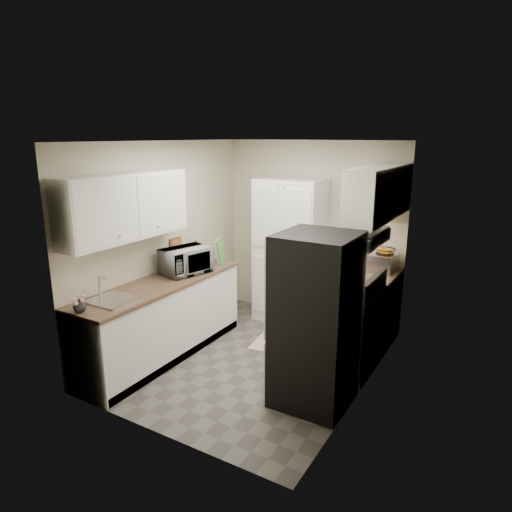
{
  "coord_description": "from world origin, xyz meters",
  "views": [
    {
      "loc": [
        2.5,
        -4.18,
        2.56
      ],
      "look_at": [
        -0.05,
        0.15,
        1.23
      ],
      "focal_mm": 32.0,
      "sensor_mm": 36.0,
      "label": 1
    }
  ],
  "objects": [
    {
      "name": "refrigerator",
      "position": [
        0.94,
        -0.41,
        0.85
      ],
      "size": [
        0.7,
        0.72,
        1.7
      ],
      "primitive_type": "cube",
      "color": "#B7B7BC",
      "rests_on": "ground"
    },
    {
      "name": "flower_vase",
      "position": [
        -1.03,
        -1.52,
        0.99
      ],
      "size": [
        0.17,
        0.17,
        0.13
      ],
      "primitive_type": "imported",
      "rotation": [
        0.0,
        0.0,
        -0.42
      ],
      "color": "white",
      "rests_on": "countertop_left"
    },
    {
      "name": "microwave",
      "position": [
        -0.96,
        -0.0,
        1.08
      ],
      "size": [
        0.52,
        0.65,
        0.32
      ],
      "primitive_type": "imported",
      "rotation": [
        0.0,
        0.0,
        1.32
      ],
      "color": "silver",
      "rests_on": "countertop_left"
    },
    {
      "name": "countertop_left",
      "position": [
        -0.99,
        -0.43,
        0.9
      ],
      "size": [
        0.63,
        2.33,
        0.04
      ],
      "primitive_type": "cube",
      "color": "brown",
      "rests_on": "base_cabinet_left"
    },
    {
      "name": "countertop_right",
      "position": [
        0.99,
        1.19,
        0.9
      ],
      "size": [
        0.63,
        0.83,
        0.04
      ],
      "primitive_type": "cube",
      "color": "brown",
      "rests_on": "base_cabinet_right"
    },
    {
      "name": "room_shell",
      "position": [
        -0.02,
        -0.01,
        1.63
      ],
      "size": [
        2.64,
        3.24,
        2.52
      ],
      "color": "beige",
      "rests_on": "ground"
    },
    {
      "name": "kitchen_mat",
      "position": [
        -0.02,
        0.62,
        0.01
      ],
      "size": [
        0.58,
        0.83,
        0.01
      ],
      "primitive_type": "cube",
      "rotation": [
        0.0,
        0.0,
        0.14
      ],
      "color": "#DAB28E",
      "rests_on": "ground"
    },
    {
      "name": "base_cabinet_right",
      "position": [
        0.99,
        1.19,
        0.44
      ],
      "size": [
        0.6,
        0.8,
        0.88
      ],
      "primitive_type": "cube",
      "color": "white",
      "rests_on": "ground"
    },
    {
      "name": "wine_bottle",
      "position": [
        -1.14,
        0.44,
        1.05
      ],
      "size": [
        0.07,
        0.07,
        0.27
      ],
      "primitive_type": "cylinder",
      "color": "black",
      "rests_on": "countertop_left"
    },
    {
      "name": "ground",
      "position": [
        0.0,
        0.0,
        0.0
      ],
      "size": [
        3.2,
        3.2,
        0.0
      ],
      "primitive_type": "plane",
      "color": "#56514C",
      "rests_on": "ground"
    },
    {
      "name": "fruit_basket",
      "position": [
        1.11,
        1.31,
        1.2
      ],
      "size": [
        0.32,
        0.32,
        0.1
      ],
      "primitive_type": null,
      "rotation": [
        0.0,
        0.0,
        -0.38
      ],
      "color": "orange",
      "rests_on": "toaster_oven"
    },
    {
      "name": "toaster_oven",
      "position": [
        1.09,
        1.32,
        1.03
      ],
      "size": [
        0.33,
        0.4,
        0.22
      ],
      "primitive_type": "cube",
      "rotation": [
        0.0,
        0.0,
        -0.05
      ],
      "color": "#A8A8AD",
      "rests_on": "countertop_right"
    },
    {
      "name": "pantry_cabinet",
      "position": [
        -0.2,
        1.32,
        1.0
      ],
      "size": [
        0.9,
        0.55,
        2.0
      ],
      "primitive_type": "cube",
      "color": "white",
      "rests_on": "ground"
    },
    {
      "name": "base_cabinet_left",
      "position": [
        -0.99,
        -0.43,
        0.44
      ],
      "size": [
        0.6,
        2.3,
        0.88
      ],
      "primitive_type": "cube",
      "color": "white",
      "rests_on": "ground"
    },
    {
      "name": "cutting_board",
      "position": [
        -0.84,
        0.59,
        1.09
      ],
      "size": [
        0.12,
        0.25,
        0.33
      ],
      "primitive_type": "cube",
      "rotation": [
        0.0,
        0.0,
        0.38
      ],
      "color": "#54993D",
      "rests_on": "countertop_left"
    },
    {
      "name": "electric_range",
      "position": [
        0.97,
        0.39,
        0.48
      ],
      "size": [
        0.71,
        0.78,
        1.13
      ],
      "color": "#B7B7BC",
      "rests_on": "ground"
    }
  ]
}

